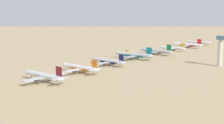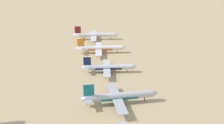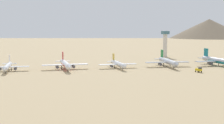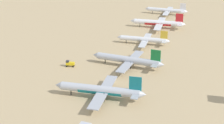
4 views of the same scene
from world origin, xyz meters
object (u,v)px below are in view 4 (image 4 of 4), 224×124
at_px(parked_jet_0, 167,10).
at_px(parked_jet_1, 158,23).
at_px(service_truck, 70,63).
at_px(parked_jet_2, 144,39).
at_px(parked_jet_3, 129,60).
at_px(parked_jet_4, 101,90).

distance_m(parked_jet_0, parked_jet_1, 44.27).
distance_m(parked_jet_0, service_truck, 146.22).
relative_size(parked_jet_2, parked_jet_3, 0.83).
relative_size(parked_jet_0, parked_jet_1, 0.87).
height_order(parked_jet_0, service_truck, parked_jet_0).
relative_size(parked_jet_4, service_truck, 9.19).
distance_m(parked_jet_2, parked_jet_4, 89.49).
bearing_deg(parked_jet_1, parked_jet_4, 81.83).
bearing_deg(parked_jet_1, parked_jet_0, -95.29).
xyz_separation_m(parked_jet_1, parked_jet_4, (18.83, 131.24, 0.36)).
height_order(parked_jet_4, service_truck, parked_jet_4).
xyz_separation_m(parked_jet_1, service_truck, (47.41, 92.75, -2.31)).
bearing_deg(parked_jet_0, parked_jet_1, 84.71).
height_order(parked_jet_0, parked_jet_1, parked_jet_1).
xyz_separation_m(parked_jet_0, parked_jet_1, (4.08, 44.08, 0.51)).
bearing_deg(parked_jet_3, parked_jet_1, -97.38).
bearing_deg(service_truck, parked_jet_4, 126.60).
distance_m(parked_jet_2, service_truck, 64.64).
distance_m(parked_jet_1, parked_jet_4, 132.58).
xyz_separation_m(parked_jet_0, parked_jet_4, (22.92, 175.32, 0.88)).
relative_size(parked_jet_1, parked_jet_4, 0.92).
bearing_deg(parked_jet_2, service_truck, 50.94).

